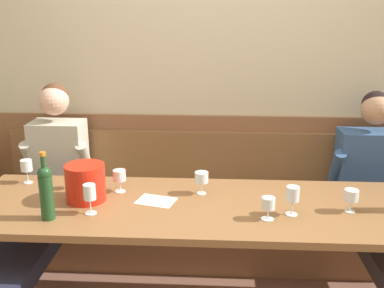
{
  "coord_description": "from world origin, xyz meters",
  "views": [
    {
      "loc": [
        0.06,
        -2.2,
        1.81
      ],
      "look_at": [
        -0.09,
        0.44,
        1.01
      ],
      "focal_mm": 42.75,
      "sensor_mm": 36.0,
      "label": 1
    }
  ],
  "objects_px": {
    "wine_bottle_amber_mid": "(46,191)",
    "wine_glass_center_front": "(71,174)",
    "wine_glass_center_rear": "(268,205)",
    "wine_glass_near_bucket": "(202,178)",
    "ice_bucket": "(85,183)",
    "wine_glass_by_bottle": "(351,196)",
    "dining_table": "(206,217)",
    "person_center_left_seat": "(45,193)",
    "wine_glass_left_end": "(26,166)",
    "wine_glass_mid_right": "(90,194)",
    "person_left_seat": "(384,207)",
    "wine_glass_right_end": "(119,176)",
    "wall_bench": "(208,225)",
    "wine_glass_mid_left": "(293,195)"
  },
  "relations": [
    {
      "from": "ice_bucket",
      "to": "wine_glass_right_end",
      "type": "height_order",
      "value": "ice_bucket"
    },
    {
      "from": "wine_bottle_amber_mid",
      "to": "wine_glass_near_bucket",
      "type": "xyz_separation_m",
      "value": [
        0.78,
        0.38,
        -0.06
      ]
    },
    {
      "from": "wine_bottle_amber_mid",
      "to": "dining_table",
      "type": "bearing_deg",
      "value": 15.3
    },
    {
      "from": "wine_glass_right_end",
      "to": "wine_glass_center_front",
      "type": "relative_size",
      "value": 0.96
    },
    {
      "from": "dining_table",
      "to": "person_center_left_seat",
      "type": "xyz_separation_m",
      "value": [
        -1.06,
        0.36,
        -0.04
      ]
    },
    {
      "from": "wine_glass_center_front",
      "to": "wine_glass_near_bucket",
      "type": "xyz_separation_m",
      "value": [
        0.78,
        -0.03,
        0.0
      ]
    },
    {
      "from": "wine_glass_left_end",
      "to": "wine_glass_near_bucket",
      "type": "height_order",
      "value": "wine_glass_left_end"
    },
    {
      "from": "person_center_left_seat",
      "to": "wine_glass_center_rear",
      "type": "relative_size",
      "value": 10.85
    },
    {
      "from": "wine_glass_left_end",
      "to": "wine_glass_center_rear",
      "type": "bearing_deg",
      "value": -16.59
    },
    {
      "from": "wine_glass_left_end",
      "to": "wine_glass_mid_right",
      "type": "height_order",
      "value": "wine_glass_mid_right"
    },
    {
      "from": "wine_glass_center_front",
      "to": "wine_glass_near_bucket",
      "type": "relative_size",
      "value": 1.05
    },
    {
      "from": "wine_glass_center_front",
      "to": "wine_glass_left_end",
      "type": "bearing_deg",
      "value": 165.4
    },
    {
      "from": "wine_glass_center_rear",
      "to": "wine_glass_near_bucket",
      "type": "bearing_deg",
      "value": 138.03
    },
    {
      "from": "wine_glass_by_bottle",
      "to": "wine_glass_near_bucket",
      "type": "bearing_deg",
      "value": 166.0
    },
    {
      "from": "wine_glass_right_end",
      "to": "wall_bench",
      "type": "bearing_deg",
      "value": 46.45
    },
    {
      "from": "wall_bench",
      "to": "wine_glass_center_front",
      "type": "height_order",
      "value": "wall_bench"
    },
    {
      "from": "wall_bench",
      "to": "wine_glass_center_rear",
      "type": "xyz_separation_m",
      "value": [
        0.32,
        -0.86,
        0.56
      ]
    },
    {
      "from": "wall_bench",
      "to": "wine_glass_mid_left",
      "type": "distance_m",
      "value": 1.09
    },
    {
      "from": "wine_glass_mid_right",
      "to": "wall_bench",
      "type": "bearing_deg",
      "value": 54.43
    },
    {
      "from": "wine_glass_center_front",
      "to": "person_center_left_seat",
      "type": "bearing_deg",
      "value": 144.11
    },
    {
      "from": "person_center_left_seat",
      "to": "wine_glass_right_end",
      "type": "xyz_separation_m",
      "value": [
        0.54,
        -0.2,
        0.21
      ]
    },
    {
      "from": "person_center_left_seat",
      "to": "wine_glass_left_end",
      "type": "relative_size",
      "value": 8.79
    },
    {
      "from": "person_center_left_seat",
      "to": "wine_glass_mid_right",
      "type": "xyz_separation_m",
      "value": [
        0.45,
        -0.51,
        0.22
      ]
    },
    {
      "from": "dining_table",
      "to": "wine_glass_left_end",
      "type": "distance_m",
      "value": 1.16
    },
    {
      "from": "wine_glass_mid_left",
      "to": "wine_glass_left_end",
      "type": "relative_size",
      "value": 1.05
    },
    {
      "from": "wine_glass_mid_left",
      "to": "person_left_seat",
      "type": "bearing_deg",
      "value": 34.18
    },
    {
      "from": "wine_glass_right_end",
      "to": "wine_glass_center_front",
      "type": "distance_m",
      "value": 0.3
    },
    {
      "from": "wine_bottle_amber_mid",
      "to": "wine_glass_center_front",
      "type": "xyz_separation_m",
      "value": [
        -0.0,
        0.41,
        -0.06
      ]
    },
    {
      "from": "wine_glass_mid_right",
      "to": "person_center_left_seat",
      "type": "bearing_deg",
      "value": 131.43
    },
    {
      "from": "wine_glass_mid_left",
      "to": "wine_glass_left_end",
      "type": "xyz_separation_m",
      "value": [
        -1.57,
        0.37,
        -0.0
      ]
    },
    {
      "from": "person_center_left_seat",
      "to": "wine_glass_mid_left",
      "type": "xyz_separation_m",
      "value": [
        1.51,
        -0.47,
        0.22
      ]
    },
    {
      "from": "wine_glass_left_end",
      "to": "person_left_seat",
      "type": "bearing_deg",
      "value": 1.86
    },
    {
      "from": "dining_table",
      "to": "person_left_seat",
      "type": "bearing_deg",
      "value": 17.02
    },
    {
      "from": "wine_glass_by_bottle",
      "to": "wine_glass_mid_right",
      "type": "xyz_separation_m",
      "value": [
        -1.38,
        -0.1,
        0.02
      ]
    },
    {
      "from": "wine_bottle_amber_mid",
      "to": "wine_glass_center_front",
      "type": "relative_size",
      "value": 2.57
    },
    {
      "from": "person_center_left_seat",
      "to": "ice_bucket",
      "type": "distance_m",
      "value": 0.55
    },
    {
      "from": "wall_bench",
      "to": "dining_table",
      "type": "bearing_deg",
      "value": -90.0
    },
    {
      "from": "person_left_seat",
      "to": "wine_glass_mid_right",
      "type": "bearing_deg",
      "value": -164.12
    },
    {
      "from": "wine_glass_by_bottle",
      "to": "wine_glass_center_rear",
      "type": "xyz_separation_m",
      "value": [
        -0.45,
        -0.12,
        -0.01
      ]
    },
    {
      "from": "dining_table",
      "to": "ice_bucket",
      "type": "xyz_separation_m",
      "value": [
        -0.68,
        0.02,
        0.18
      ]
    },
    {
      "from": "wine_glass_center_front",
      "to": "wine_glass_near_bucket",
      "type": "distance_m",
      "value": 0.78
    },
    {
      "from": "ice_bucket",
      "to": "wine_glass_by_bottle",
      "type": "relative_size",
      "value": 1.78
    },
    {
      "from": "dining_table",
      "to": "wine_glass_right_end",
      "type": "distance_m",
      "value": 0.56
    },
    {
      "from": "wine_glass_near_bucket",
      "to": "wine_glass_left_end",
      "type": "bearing_deg",
      "value": 174.17
    },
    {
      "from": "wine_glass_by_bottle",
      "to": "ice_bucket",
      "type": "bearing_deg",
      "value": 177.22
    },
    {
      "from": "wine_glass_mid_left",
      "to": "wine_glass_mid_right",
      "type": "height_order",
      "value": "wine_glass_mid_right"
    },
    {
      "from": "wine_glass_by_bottle",
      "to": "wall_bench",
      "type": "bearing_deg",
      "value": 136.06
    },
    {
      "from": "wall_bench",
      "to": "wine_glass_by_bottle",
      "type": "xyz_separation_m",
      "value": [
        0.77,
        -0.75,
        0.57
      ]
    },
    {
      "from": "ice_bucket",
      "to": "wine_glass_near_bucket",
      "type": "relative_size",
      "value": 1.67
    },
    {
      "from": "wine_glass_mid_right",
      "to": "wine_glass_by_bottle",
      "type": "bearing_deg",
      "value": 4.25
    }
  ]
}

